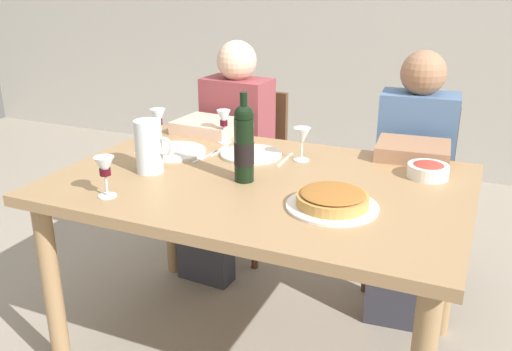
{
  "coord_description": "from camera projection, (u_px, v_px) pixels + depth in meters",
  "views": [
    {
      "loc": [
        0.75,
        -1.76,
        1.49
      ],
      "look_at": [
        -0.01,
        -0.03,
        0.78
      ],
      "focal_mm": 38.93,
      "sensor_mm": 36.0,
      "label": 1
    }
  ],
  "objects": [
    {
      "name": "wine_glass_spare",
      "position": [
        224.0,
        120.0,
        2.44
      ],
      "size": [
        0.06,
        0.06,
        0.15
      ],
      "color": "silver",
      "rests_on": "dining_table"
    },
    {
      "name": "water_pitcher",
      "position": [
        149.0,
        150.0,
        2.09
      ],
      "size": [
        0.16,
        0.1,
        0.2
      ],
      "color": "silver",
      "rests_on": "dining_table"
    },
    {
      "name": "wine_bottle",
      "position": [
        244.0,
        143.0,
        1.98
      ],
      "size": [
        0.07,
        0.07,
        0.33
      ],
      "color": "black",
      "rests_on": "dining_table"
    },
    {
      "name": "spoon_right_setting",
      "position": [
        144.0,
        148.0,
        2.39
      ],
      "size": [
        0.03,
        0.16,
        0.0
      ],
      "primitive_type": "cube",
      "rotation": [
        0.0,
        0.0,
        1.66
      ],
      "color": "silver",
      "rests_on": "dining_table"
    },
    {
      "name": "dining_table",
      "position": [
        261.0,
        202.0,
        2.08
      ],
      "size": [
        1.5,
        1.0,
        0.76
      ],
      "color": "#9E7A51",
      "rests_on": "ground"
    },
    {
      "name": "chair_right",
      "position": [
        413.0,
        183.0,
        2.73
      ],
      "size": [
        0.43,
        0.43,
        0.87
      ],
      "rotation": [
        0.0,
        0.0,
        3.23
      ],
      "color": "brown",
      "rests_on": "ground"
    },
    {
      "name": "knife_right_setting",
      "position": [
        206.0,
        157.0,
        2.28
      ],
      "size": [
        0.03,
        0.18,
        0.0
      ],
      "primitive_type": "cube",
      "rotation": [
        0.0,
        0.0,
        1.47
      ],
      "color": "silver",
      "rests_on": "dining_table"
    },
    {
      "name": "knife_left_setting",
      "position": [
        285.0,
        160.0,
        2.25
      ],
      "size": [
        0.02,
        0.18,
        0.0
      ],
      "primitive_type": "cube",
      "rotation": [
        0.0,
        0.0,
        1.61
      ],
      "color": "silver",
      "rests_on": "dining_table"
    },
    {
      "name": "wine_glass_left_diner",
      "position": [
        158.0,
        119.0,
        2.48
      ],
      "size": [
        0.07,
        0.07,
        0.14
      ],
      "color": "silver",
      "rests_on": "dining_table"
    },
    {
      "name": "chair_left",
      "position": [
        248.0,
        161.0,
        3.05
      ],
      "size": [
        0.43,
        0.43,
        0.87
      ],
      "rotation": [
        0.0,
        0.0,
        3.08
      ],
      "color": "brown",
      "rests_on": "ground"
    },
    {
      "name": "diner_left",
      "position": [
        227.0,
        152.0,
        2.81
      ],
      "size": [
        0.35,
        0.52,
        1.16
      ],
      "rotation": [
        0.0,
        0.0,
        3.08
      ],
      "color": "#8E3D42",
      "rests_on": "ground"
    },
    {
      "name": "ground_plane",
      "position": [
        260.0,
        349.0,
        2.32
      ],
      "size": [
        8.0,
        8.0,
        0.0
      ],
      "primitive_type": "plane",
      "color": "gray"
    },
    {
      "name": "dinner_plate_right_setting",
      "position": [
        174.0,
        151.0,
        2.34
      ],
      "size": [
        0.27,
        0.27,
        0.01
      ],
      "primitive_type": "cylinder",
      "color": "silver",
      "rests_on": "dining_table"
    },
    {
      "name": "salad_bowl",
      "position": [
        428.0,
        170.0,
        2.06
      ],
      "size": [
        0.15,
        0.15,
        0.06
      ],
      "color": "white",
      "rests_on": "dining_table"
    },
    {
      "name": "dinner_plate_left_setting",
      "position": [
        251.0,
        154.0,
        2.3
      ],
      "size": [
        0.25,
        0.25,
        0.01
      ],
      "primitive_type": "cylinder",
      "color": "silver",
      "rests_on": "dining_table"
    },
    {
      "name": "wine_glass_centre",
      "position": [
        105.0,
        168.0,
        1.86
      ],
      "size": [
        0.07,
        0.07,
        0.14
      ],
      "color": "silver",
      "rests_on": "dining_table"
    },
    {
      "name": "wine_glass_right_diner",
      "position": [
        302.0,
        137.0,
        2.21
      ],
      "size": [
        0.07,
        0.07,
        0.14
      ],
      "color": "silver",
      "rests_on": "dining_table"
    },
    {
      "name": "fork_left_setting",
      "position": [
        219.0,
        151.0,
        2.36
      ],
      "size": [
        0.02,
        0.16,
        0.0
      ],
      "primitive_type": "cube",
      "rotation": [
        0.0,
        0.0,
        1.58
      ],
      "color": "silver",
      "rests_on": "dining_table"
    },
    {
      "name": "baked_tart",
      "position": [
        332.0,
        200.0,
        1.79
      ],
      "size": [
        0.3,
        0.3,
        0.06
      ],
      "color": "white",
      "rests_on": "dining_table"
    },
    {
      "name": "diner_right",
      "position": [
        412.0,
        177.0,
        2.48
      ],
      "size": [
        0.36,
        0.53,
        1.16
      ],
      "rotation": [
        0.0,
        0.0,
        3.23
      ],
      "color": "#4C6B93",
      "rests_on": "ground"
    }
  ]
}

